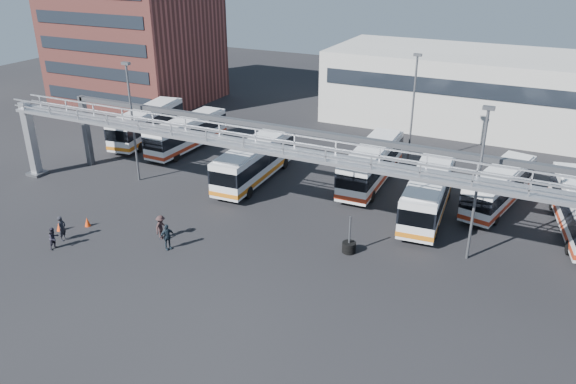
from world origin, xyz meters
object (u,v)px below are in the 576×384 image
at_px(light_pole_left, 132,116).
at_px(bus_0, 147,123).
at_px(bus_1, 187,132).
at_px(bus_3, 255,160).
at_px(light_pole_back, 413,105).
at_px(bus_5, 372,163).
at_px(light_pole_mid, 479,177).
at_px(pedestrian_c, 161,227).
at_px(tire_stack, 349,246).
at_px(pedestrian_b, 54,238).
at_px(pedestrian_d, 167,237).
at_px(bus_6, 429,192).
at_px(bus_7, 499,186).
at_px(cone_right, 87,222).
at_px(pedestrian_a, 62,228).
at_px(cone_left, 60,226).

distance_m(light_pole_left, bus_0, 11.63).
xyz_separation_m(bus_1, bus_3, (10.00, -4.04, 0.13)).
relative_size(light_pole_back, bus_5, 0.90).
height_order(light_pole_mid, pedestrian_c, light_pole_mid).
xyz_separation_m(bus_3, tire_stack, (11.66, -8.11, -1.44)).
height_order(pedestrian_b, pedestrian_d, pedestrian_d).
bearing_deg(light_pole_back, bus_5, -105.93).
relative_size(bus_6, bus_7, 1.09).
bearing_deg(light_pole_mid, light_pole_left, 177.95).
bearing_deg(bus_3, cone_right, -120.17).
xyz_separation_m(pedestrian_b, pedestrian_d, (6.89, 3.29, 0.14)).
distance_m(light_pole_mid, light_pole_back, 17.00).
height_order(light_pole_left, tire_stack, light_pole_left).
relative_size(bus_0, bus_1, 1.09).
height_order(pedestrian_c, pedestrian_d, pedestrian_d).
distance_m(light_pole_mid, pedestrian_a, 27.84).
xyz_separation_m(cone_left, cone_right, (1.28, 1.38, -0.05)).
bearing_deg(light_pole_left, cone_right, -74.50).
bearing_deg(bus_6, pedestrian_d, -142.44).
xyz_separation_m(bus_6, bus_7, (4.58, 3.89, -0.17)).
relative_size(pedestrian_d, cone_right, 2.71).
xyz_separation_m(cone_right, tire_stack, (18.43, 4.85, 0.11)).
relative_size(bus_6, cone_left, 14.70).
height_order(bus_5, cone_left, bus_5).
height_order(light_pole_left, pedestrian_a, light_pole_left).
height_order(bus_6, bus_7, bus_6).
bearing_deg(pedestrian_d, bus_6, -19.89).
relative_size(light_pole_mid, bus_3, 0.90).
height_order(bus_0, cone_left, bus_0).
bearing_deg(pedestrian_d, bus_5, 0.84).
distance_m(light_pole_back, bus_5, 7.19).
bearing_deg(bus_0, bus_7, -9.85).
relative_size(bus_7, pedestrian_b, 6.74).
distance_m(bus_0, bus_7, 34.91).
bearing_deg(bus_6, pedestrian_b, -147.12).
relative_size(pedestrian_a, tire_stack, 0.68).
relative_size(light_pole_left, pedestrian_d, 5.54).
relative_size(light_pole_back, pedestrian_d, 5.54).
relative_size(bus_1, bus_5, 0.92).
xyz_separation_m(cone_left, tire_stack, (19.71, 6.23, 0.06)).
height_order(bus_3, pedestrian_d, bus_3).
distance_m(light_pole_back, cone_left, 30.95).
xyz_separation_m(pedestrian_c, cone_right, (-6.02, -0.91, -0.53)).
distance_m(light_pole_mid, cone_left, 28.85).
xyz_separation_m(bus_3, cone_left, (-8.04, -14.34, -1.50)).
bearing_deg(light_pole_back, pedestrian_c, -118.24).
height_order(bus_1, pedestrian_a, bus_1).
height_order(cone_left, cone_right, cone_left).
xyz_separation_m(bus_0, cone_right, (8.63, -17.54, -1.53)).
bearing_deg(bus_0, bus_6, -17.33).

